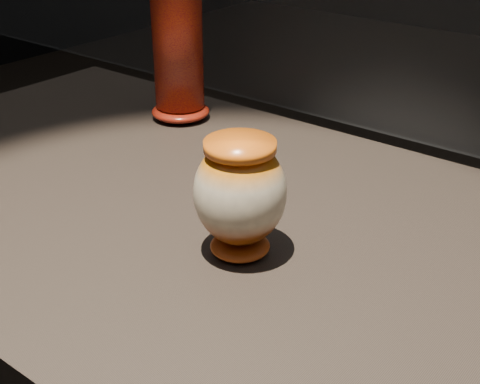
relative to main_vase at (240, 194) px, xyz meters
name	(u,v)px	position (x,y,z in m)	size (l,w,h in m)	color
main_vase	(240,194)	(0.00, 0.00, 0.00)	(0.12, 0.12, 0.17)	#722E0A
tall_vase	(177,30)	(-0.42, 0.33, 0.09)	(0.15, 0.15, 0.38)	#A42F0A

